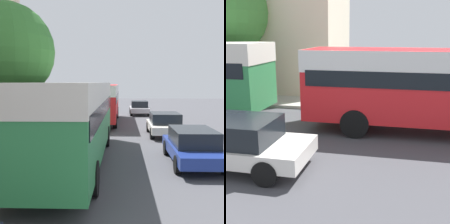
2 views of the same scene
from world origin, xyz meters
The scene contains 3 objects.
building_midblock centered at (-9.18, 12.57, 5.41)m, with size 5.97×9.52×10.82m.
bus_following centered at (-1.72, 22.76, 1.93)m, with size 2.61×10.06×2.97m.
car_distant centered at (2.49, 16.91, 0.72)m, with size 1.96×4.08×1.36m.
Camera 2 is at (9.58, 21.30, 3.56)m, focal length 50.00 mm.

